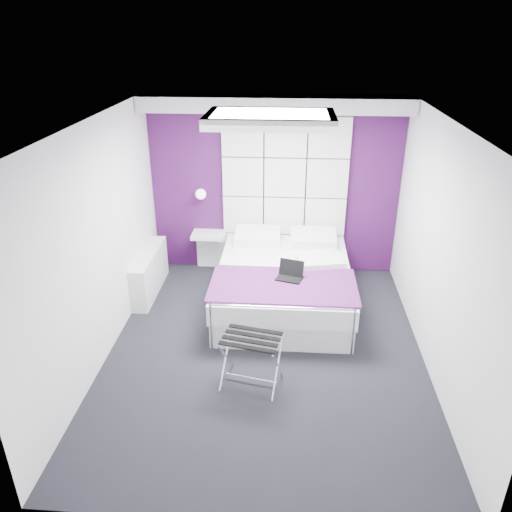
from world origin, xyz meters
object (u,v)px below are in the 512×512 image
at_px(bed, 284,284).
at_px(nightstand, 209,234).
at_px(wall_lamp, 201,193).
at_px(radiator, 150,273).
at_px(luggage_rack, 251,361).
at_px(laptop, 289,274).

bearing_deg(bed, nightstand, 140.39).
bearing_deg(wall_lamp, bed, -38.65).
distance_m(radiator, luggage_rack, 2.44).
bearing_deg(radiator, laptop, -16.79).
xyz_separation_m(wall_lamp, bed, (1.23, -0.99, -0.90)).
distance_m(wall_lamp, nightstand, 0.63).
distance_m(bed, nightstand, 1.51).
bearing_deg(wall_lamp, laptop, -45.92).
bearing_deg(luggage_rack, nightstand, 120.17).
xyz_separation_m(nightstand, laptop, (1.21, -1.31, 0.06)).
xyz_separation_m(bed, luggage_rack, (-0.30, -1.64, -0.03)).
bearing_deg(radiator, bed, -6.86).
bearing_deg(wall_lamp, nightstand, -24.10).
bearing_deg(laptop, radiator, 179.69).
height_order(wall_lamp, luggage_rack, wall_lamp).
bearing_deg(luggage_rack, wall_lamp, 121.67).
relative_size(wall_lamp, luggage_rack, 0.26).
distance_m(nightstand, luggage_rack, 2.74).
relative_size(radiator, luggage_rack, 2.07).
xyz_separation_m(bed, nightstand, (-1.14, 0.95, 0.28)).
height_order(wall_lamp, laptop, wall_lamp).
bearing_deg(laptop, nightstand, 149.39).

